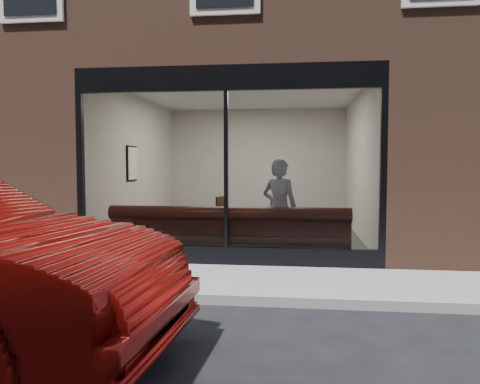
# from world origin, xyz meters

# --- Properties ---
(ground) EXTENTS (120.00, 120.00, 0.00)m
(ground) POSITION_xyz_m (0.00, 0.00, 0.00)
(ground) COLOR black
(ground) RESTS_ON ground
(sidewalk_near) EXTENTS (40.00, 2.00, 0.01)m
(sidewalk_near) POSITION_xyz_m (0.00, 1.00, 0.01)
(sidewalk_near) COLOR gray
(sidewalk_near) RESTS_ON ground
(kerb_near) EXTENTS (40.00, 0.10, 0.12)m
(kerb_near) POSITION_xyz_m (0.00, -0.05, 0.06)
(kerb_near) COLOR gray
(kerb_near) RESTS_ON ground
(host_building_pier_left) EXTENTS (2.50, 12.00, 3.20)m
(host_building_pier_left) POSITION_xyz_m (-3.75, 8.00, 1.60)
(host_building_pier_left) COLOR brown
(host_building_pier_left) RESTS_ON ground
(host_building_pier_right) EXTENTS (2.50, 12.00, 3.20)m
(host_building_pier_right) POSITION_xyz_m (3.75, 8.00, 1.60)
(host_building_pier_right) COLOR brown
(host_building_pier_right) RESTS_ON ground
(host_building_backfill) EXTENTS (5.00, 6.00, 3.20)m
(host_building_backfill) POSITION_xyz_m (0.00, 11.00, 1.60)
(host_building_backfill) COLOR brown
(host_building_backfill) RESTS_ON ground
(cafe_floor) EXTENTS (6.00, 6.00, 0.00)m
(cafe_floor) POSITION_xyz_m (0.00, 5.00, 0.02)
(cafe_floor) COLOR #2D2D30
(cafe_floor) RESTS_ON ground
(cafe_ceiling) EXTENTS (6.00, 6.00, 0.00)m
(cafe_ceiling) POSITION_xyz_m (0.00, 5.00, 3.19)
(cafe_ceiling) COLOR white
(cafe_ceiling) RESTS_ON host_building_upper
(cafe_wall_back) EXTENTS (5.00, 0.00, 5.00)m
(cafe_wall_back) POSITION_xyz_m (0.00, 7.99, 1.60)
(cafe_wall_back) COLOR beige
(cafe_wall_back) RESTS_ON ground
(cafe_wall_left) EXTENTS (0.00, 6.00, 6.00)m
(cafe_wall_left) POSITION_xyz_m (-2.49, 5.00, 1.60)
(cafe_wall_left) COLOR beige
(cafe_wall_left) RESTS_ON ground
(cafe_wall_right) EXTENTS (0.00, 6.00, 6.00)m
(cafe_wall_right) POSITION_xyz_m (2.49, 5.00, 1.60)
(cafe_wall_right) COLOR beige
(cafe_wall_right) RESTS_ON ground
(storefront_kick) EXTENTS (5.00, 0.10, 0.30)m
(storefront_kick) POSITION_xyz_m (0.00, 2.05, 0.15)
(storefront_kick) COLOR black
(storefront_kick) RESTS_ON ground
(storefront_header) EXTENTS (5.00, 0.10, 0.40)m
(storefront_header) POSITION_xyz_m (0.00, 2.05, 3.00)
(storefront_header) COLOR black
(storefront_header) RESTS_ON host_building_upper
(storefront_mullion) EXTENTS (0.06, 0.10, 2.50)m
(storefront_mullion) POSITION_xyz_m (0.00, 2.05, 1.55)
(storefront_mullion) COLOR black
(storefront_mullion) RESTS_ON storefront_kick
(storefront_glass) EXTENTS (4.80, 0.00, 4.80)m
(storefront_glass) POSITION_xyz_m (0.00, 2.02, 1.55)
(storefront_glass) COLOR white
(storefront_glass) RESTS_ON storefront_kick
(banquette) EXTENTS (4.00, 0.55, 0.45)m
(banquette) POSITION_xyz_m (0.00, 2.45, 0.23)
(banquette) COLOR black
(banquette) RESTS_ON cafe_floor
(person) EXTENTS (0.74, 0.61, 1.73)m
(person) POSITION_xyz_m (0.84, 2.67, 0.86)
(person) COLOR #AEC0E1
(person) RESTS_ON cafe_floor
(cafe_table_left) EXTENTS (0.71, 0.71, 0.04)m
(cafe_table_left) POSITION_xyz_m (-0.47, 3.40, 0.74)
(cafe_table_left) COLOR black
(cafe_table_left) RESTS_ON cafe_floor
(cafe_table_right) EXTENTS (0.74, 0.74, 0.04)m
(cafe_table_right) POSITION_xyz_m (0.99, 3.05, 0.74)
(cafe_table_right) COLOR black
(cafe_table_right) RESTS_ON cafe_floor
(cafe_chair_left) EXTENTS (0.58, 0.58, 0.04)m
(cafe_chair_left) POSITION_xyz_m (-0.62, 4.48, 0.24)
(cafe_chair_left) COLOR black
(cafe_chair_left) RESTS_ON cafe_floor
(cafe_chair_right) EXTENTS (0.47, 0.47, 0.04)m
(cafe_chair_right) POSITION_xyz_m (0.48, 4.20, 0.24)
(cafe_chair_right) COLOR black
(cafe_chair_right) RESTS_ON cafe_floor
(wall_poster) EXTENTS (0.02, 0.53, 0.70)m
(wall_poster) POSITION_xyz_m (-2.45, 4.53, 1.65)
(wall_poster) COLOR white
(wall_poster) RESTS_ON cafe_wall_left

